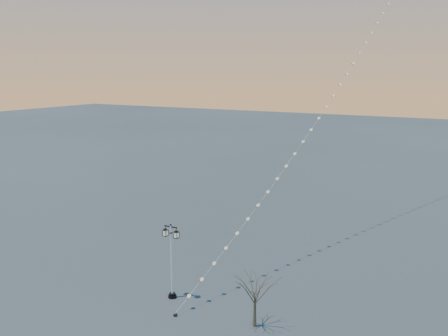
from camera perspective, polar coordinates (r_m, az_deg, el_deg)
The scene contains 4 objects.
ground at distance 33.66m, azimuth -8.96°, elevation -16.41°, with size 300.00×300.00×0.00m, color #454545.
street_lamp at distance 33.69m, azimuth -6.35°, elevation -10.64°, with size 1.39×0.61×5.45m.
bare_tree at distance 30.23m, azimuth 3.76°, elevation -14.32°, with size 2.20×2.20×3.65m.
kite_train at distance 47.15m, azimuth 14.33°, elevation 12.83°, with size 9.29×45.14×34.24m.
Camera 1 is at (18.58, -23.24, 15.74)m, focal length 37.96 mm.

